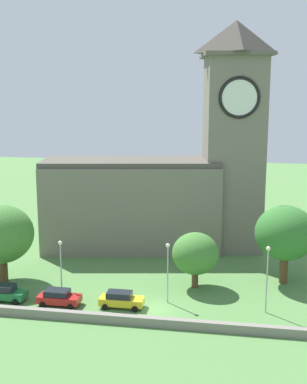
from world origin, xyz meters
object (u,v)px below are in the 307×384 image
at_px(tree_by_tower, 195,254).
at_px(tree_churchyard, 1,234).
at_px(church, 171,177).
at_px(car_red, 59,297).
at_px(car_yellow, 121,299).
at_px(streetlamp_central, 168,263).
at_px(tree_riverside_west, 285,233).
at_px(streetlamp_west_mid, 61,259).
at_px(streetlamp_east_mid, 267,269).
at_px(car_green, 5,293).

distance_m(tree_by_tower, tree_churchyard, 22.57).
xyz_separation_m(church, car_red, (-8.88, -22.13, -9.38)).
bearing_deg(car_yellow, streetlamp_central, 24.31).
relative_size(church, tree_riverside_west, 3.50).
height_order(car_red, tree_churchyard, tree_churchyard).
relative_size(streetlamp_west_mid, streetlamp_central, 0.96).
bearing_deg(streetlamp_east_mid, car_green, -176.46).
distance_m(car_green, tree_riverside_west, 32.05).
relative_size(church, car_red, 7.17).
height_order(streetlamp_west_mid, tree_by_tower, tree_by_tower).
xyz_separation_m(streetlamp_east_mid, tree_riverside_west, (2.41, 8.74, 1.34)).
relative_size(church, car_yellow, 7.01).
bearing_deg(tree_riverside_west, tree_by_tower, -162.38).
distance_m(streetlamp_central, streetlamp_east_mid, 10.21).
distance_m(car_red, tree_churchyard, 11.30).
relative_size(streetlamp_central, tree_by_tower, 1.02).
bearing_deg(church, car_yellow, -96.01).
bearing_deg(streetlamp_central, tree_riverside_west, 32.26).
bearing_deg(tree_churchyard, streetlamp_east_mid, -6.45).
xyz_separation_m(car_green, car_red, (6.09, -0.06, -0.06)).
bearing_deg(car_red, tree_by_tower, 28.07).
relative_size(car_red, car_yellow, 0.98).
bearing_deg(car_red, car_yellow, 4.19).
relative_size(streetlamp_west_mid, streetlamp_east_mid, 0.89).
distance_m(streetlamp_central, tree_riverside_west, 14.97).
height_order(car_green, tree_churchyard, tree_churchyard).
height_order(car_yellow, tree_riverside_west, tree_riverside_west).
xyz_separation_m(church, car_green, (-14.97, -22.07, -9.32)).
xyz_separation_m(streetlamp_west_mid, tree_by_tower, (14.23, 4.85, -0.21)).
relative_size(car_green, tree_riverside_west, 0.49).
distance_m(car_yellow, streetlamp_east_mid, 15.30).
distance_m(streetlamp_west_mid, streetlamp_east_mid, 21.94).
height_order(streetlamp_east_mid, tree_churchyard, tree_churchyard).
distance_m(car_yellow, tree_riverside_west, 20.53).
bearing_deg(streetlamp_west_mid, streetlamp_central, 0.57).
bearing_deg(streetlamp_central, tree_by_tower, 62.29).
bearing_deg(church, streetlamp_west_mid, -115.60).
bearing_deg(tree_by_tower, streetlamp_west_mid, -161.17).
bearing_deg(streetlamp_west_mid, tree_by_tower, 18.83).
height_order(church, tree_by_tower, church).
distance_m(car_yellow, tree_churchyard, 16.78).
xyz_separation_m(car_green, streetlamp_east_mid, (27.46, 1.70, 3.77)).
bearing_deg(streetlamp_east_mid, streetlamp_central, 175.51).
xyz_separation_m(church, tree_riverside_west, (14.89, -11.63, -4.21)).
xyz_separation_m(car_red, tree_riverside_west, (23.77, 10.50, 5.18)).
xyz_separation_m(church, streetlamp_west_mid, (-9.43, -19.69, -5.98)).
bearing_deg(car_yellow, church, 83.99).
bearing_deg(tree_by_tower, streetlamp_east_mid, -35.75).
relative_size(tree_by_tower, tree_churchyard, 0.70).
height_order(streetlamp_east_mid, tree_riverside_west, tree_riverside_west).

